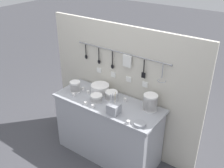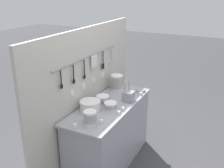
{
  "view_description": "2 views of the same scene",
  "coord_description": "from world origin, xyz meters",
  "px_view_note": "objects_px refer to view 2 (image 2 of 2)",
  "views": [
    {
      "loc": [
        1.67,
        -2.25,
        2.58
      ],
      "look_at": [
        0.04,
        0.04,
        1.09
      ],
      "focal_mm": 42.0,
      "sensor_mm": 36.0,
      "label": 1
    },
    {
      "loc": [
        -2.58,
        -1.34,
        2.21
      ],
      "look_at": [
        0.0,
        -0.03,
        1.12
      ],
      "focal_mm": 42.0,
      "sensor_mm": 36.0,
      "label": 2
    }
  ],
  "objects_px": {
    "plate_stack": "(90,105)",
    "cup_centre": "(101,121)",
    "bowl_stack_wide_centre": "(117,82)",
    "cup_front_left": "(123,109)",
    "bowl_stack_tall_left": "(103,100)",
    "steel_mixing_bowl": "(140,90)",
    "bowl_stack_short_front": "(110,106)",
    "cup_edge_far": "(86,118)",
    "bowl_stack_back_corner": "(90,118)",
    "cup_back_right": "(94,114)",
    "cup_front_right": "(141,94)",
    "cup_by_caddy": "(75,126)",
    "cup_edge_near": "(118,113)",
    "cutlery_caddy": "(129,96)",
    "cup_beside_plates": "(106,96)"
  },
  "relations": [
    {
      "from": "bowl_stack_wide_centre",
      "to": "steel_mixing_bowl",
      "type": "distance_m",
      "value": 0.35
    },
    {
      "from": "cutlery_caddy",
      "to": "cup_edge_near",
      "type": "distance_m",
      "value": 0.4
    },
    {
      "from": "plate_stack",
      "to": "cup_edge_near",
      "type": "relative_size",
      "value": 6.11
    },
    {
      "from": "bowl_stack_tall_left",
      "to": "cup_beside_plates",
      "type": "relative_size",
      "value": 3.99
    },
    {
      "from": "cup_centre",
      "to": "cup_back_right",
      "type": "height_order",
      "value": "same"
    },
    {
      "from": "steel_mixing_bowl",
      "to": "cup_by_caddy",
      "type": "xyz_separation_m",
      "value": [
        -1.22,
        0.25,
        0.0
      ]
    },
    {
      "from": "cutlery_caddy",
      "to": "cup_edge_near",
      "type": "bearing_deg",
      "value": -173.25
    },
    {
      "from": "cup_beside_plates",
      "to": "cup_front_left",
      "type": "distance_m",
      "value": 0.42
    },
    {
      "from": "cup_edge_near",
      "to": "cup_front_left",
      "type": "height_order",
      "value": "same"
    },
    {
      "from": "cup_beside_plates",
      "to": "cup_edge_far",
      "type": "distance_m",
      "value": 0.62
    },
    {
      "from": "cup_edge_near",
      "to": "cup_centre",
      "type": "relative_size",
      "value": 1.0
    },
    {
      "from": "cup_back_right",
      "to": "cup_by_caddy",
      "type": "xyz_separation_m",
      "value": [
        -0.31,
        0.04,
        0.0
      ]
    },
    {
      "from": "bowl_stack_back_corner",
      "to": "cup_back_right",
      "type": "bearing_deg",
      "value": 17.83
    },
    {
      "from": "bowl_stack_tall_left",
      "to": "steel_mixing_bowl",
      "type": "bearing_deg",
      "value": -25.52
    },
    {
      "from": "cup_edge_near",
      "to": "cup_edge_far",
      "type": "bearing_deg",
      "value": 135.79
    },
    {
      "from": "bowl_stack_wide_centre",
      "to": "bowl_stack_tall_left",
      "type": "xyz_separation_m",
      "value": [
        -0.52,
        -0.06,
        -0.05
      ]
    },
    {
      "from": "plate_stack",
      "to": "cup_beside_plates",
      "type": "distance_m",
      "value": 0.39
    },
    {
      "from": "bowl_stack_back_corner",
      "to": "steel_mixing_bowl",
      "type": "xyz_separation_m",
      "value": [
        1.08,
        -0.15,
        -0.06
      ]
    },
    {
      "from": "bowl_stack_short_front",
      "to": "bowl_stack_back_corner",
      "type": "height_order",
      "value": "bowl_stack_back_corner"
    },
    {
      "from": "bowl_stack_tall_left",
      "to": "cup_edge_far",
      "type": "bearing_deg",
      "value": -174.66
    },
    {
      "from": "bowl_stack_tall_left",
      "to": "steel_mixing_bowl",
      "type": "xyz_separation_m",
      "value": [
        0.58,
        -0.28,
        -0.04
      ]
    },
    {
      "from": "bowl_stack_wide_centre",
      "to": "cutlery_caddy",
      "type": "relative_size",
      "value": 0.75
    },
    {
      "from": "bowl_stack_wide_centre",
      "to": "bowl_stack_tall_left",
      "type": "height_order",
      "value": "bowl_stack_wide_centre"
    },
    {
      "from": "cup_front_right",
      "to": "cup_front_left",
      "type": "bearing_deg",
      "value": 176.99
    },
    {
      "from": "steel_mixing_bowl",
      "to": "cutlery_caddy",
      "type": "bearing_deg",
      "value": 176.58
    },
    {
      "from": "bowl_stack_short_front",
      "to": "bowl_stack_wide_centre",
      "type": "relative_size",
      "value": 0.73
    },
    {
      "from": "cutlery_caddy",
      "to": "cup_centre",
      "type": "distance_m",
      "value": 0.66
    },
    {
      "from": "bowl_stack_wide_centre",
      "to": "cup_front_left",
      "type": "xyz_separation_m",
      "value": [
        -0.58,
        -0.36,
        -0.08
      ]
    },
    {
      "from": "cup_edge_far",
      "to": "cup_front_left",
      "type": "distance_m",
      "value": 0.46
    },
    {
      "from": "cup_back_right",
      "to": "bowl_stack_back_corner",
      "type": "bearing_deg",
      "value": -162.17
    },
    {
      "from": "steel_mixing_bowl",
      "to": "cup_edge_far",
      "type": "height_order",
      "value": "cup_edge_far"
    },
    {
      "from": "bowl_stack_wide_centre",
      "to": "plate_stack",
      "type": "height_order",
      "value": "bowl_stack_wide_centre"
    },
    {
      "from": "cup_edge_far",
      "to": "cup_front_right",
      "type": "height_order",
      "value": "same"
    },
    {
      "from": "bowl_stack_short_front",
      "to": "cutlery_caddy",
      "type": "height_order",
      "value": "cutlery_caddy"
    },
    {
      "from": "bowl_stack_tall_left",
      "to": "cup_edge_near",
      "type": "height_order",
      "value": "bowl_stack_tall_left"
    },
    {
      "from": "bowl_stack_short_front",
      "to": "cup_front_right",
      "type": "bearing_deg",
      "value": -15.74
    },
    {
      "from": "plate_stack",
      "to": "cup_centre",
      "type": "xyz_separation_m",
      "value": [
        -0.22,
        -0.27,
        -0.04
      ]
    },
    {
      "from": "bowl_stack_tall_left",
      "to": "cup_front_right",
      "type": "bearing_deg",
      "value": -35.35
    },
    {
      "from": "steel_mixing_bowl",
      "to": "bowl_stack_wide_centre",
      "type": "bearing_deg",
      "value": 99.58
    },
    {
      "from": "cup_centre",
      "to": "cup_by_caddy",
      "type": "relative_size",
      "value": 1.0
    },
    {
      "from": "cup_back_right",
      "to": "cup_beside_plates",
      "type": "height_order",
      "value": "same"
    },
    {
      "from": "bowl_stack_wide_centre",
      "to": "cup_edge_far",
      "type": "bearing_deg",
      "value": -174.05
    },
    {
      "from": "bowl_stack_back_corner",
      "to": "cup_front_right",
      "type": "xyz_separation_m",
      "value": [
        0.97,
        -0.2,
        -0.05
      ]
    },
    {
      "from": "bowl_stack_back_corner",
      "to": "cup_front_left",
      "type": "bearing_deg",
      "value": -21.36
    },
    {
      "from": "cup_front_left",
      "to": "cup_by_caddy",
      "type": "bearing_deg",
      "value": 154.85
    },
    {
      "from": "bowl_stack_tall_left",
      "to": "steel_mixing_bowl",
      "type": "distance_m",
      "value": 0.64
    },
    {
      "from": "cup_edge_far",
      "to": "cup_front_left",
      "type": "height_order",
      "value": "same"
    },
    {
      "from": "bowl_stack_short_front",
      "to": "cutlery_caddy",
      "type": "relative_size",
      "value": 0.55
    },
    {
      "from": "cup_edge_near",
      "to": "cup_edge_far",
      "type": "distance_m",
      "value": 0.37
    },
    {
      "from": "bowl_stack_back_corner",
      "to": "bowl_stack_tall_left",
      "type": "bearing_deg",
      "value": 14.05
    }
  ]
}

